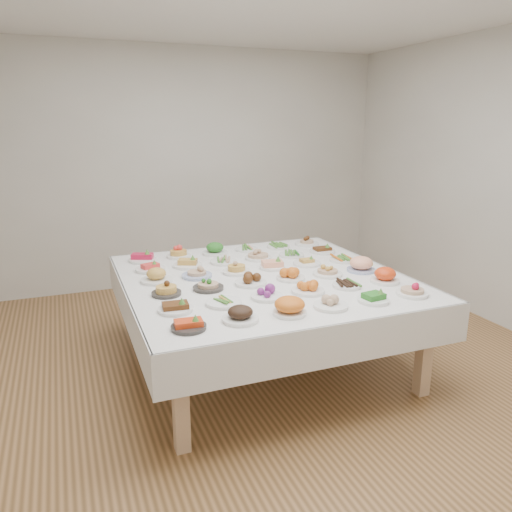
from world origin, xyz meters
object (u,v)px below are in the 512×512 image
object	(u,v)px
display_table	(263,284)
dish_0	(189,323)
dish_35	(307,240)
dish_18	(156,274)

from	to	relation	value
display_table	dish_0	world-z (taller)	dish_0
display_table	dish_35	bearing A→B (deg)	45.14
display_table	dish_0	distance (m)	1.15
dish_0	dish_35	xyz separation A→B (m)	(1.62, 1.63, 0.02)
dish_35	dish_18	bearing A→B (deg)	-158.48
dish_0	dish_18	bearing A→B (deg)	90.33
dish_35	dish_0	bearing A→B (deg)	-134.84
display_table	dish_18	distance (m)	0.84
dish_0	dish_35	size ratio (longest dim) A/B	0.89
display_table	dish_18	bearing A→B (deg)	168.12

